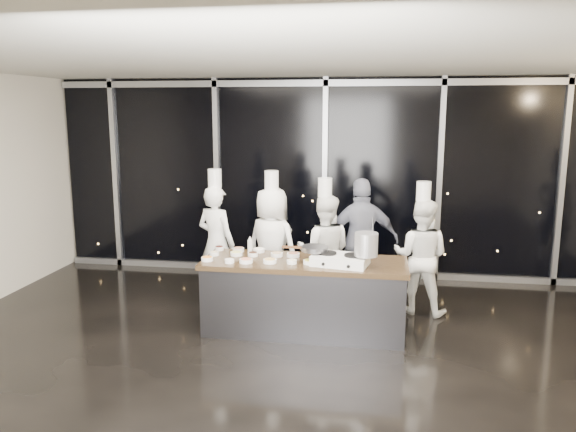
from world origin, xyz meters
name	(u,v)px	position (x,y,z in m)	size (l,w,h in m)	color
ground	(293,363)	(0.00, 0.00, 0.00)	(9.00, 9.00, 0.00)	black
room_shell	(311,155)	(0.18, 0.00, 2.25)	(9.02, 7.02, 3.21)	beige
window_wall	(325,178)	(0.00, 3.43, 1.60)	(8.90, 0.11, 3.20)	black
demo_counter	(304,296)	(0.00, 0.90, 0.45)	(2.46, 0.86, 0.90)	#343438
stove	(340,260)	(0.44, 0.78, 0.96)	(0.70, 0.51, 0.14)	white
frying_pan	(314,248)	(0.12, 0.86, 1.07)	(0.58, 0.37, 0.05)	slate
stock_pot	(366,244)	(0.74, 0.72, 1.17)	(0.27, 0.27, 0.27)	#BCBCBF
prep_bowls	(256,256)	(-0.60, 0.93, 0.93)	(1.39, 0.70, 0.05)	white
squeeze_bottle	(250,245)	(-0.73, 1.16, 1.00)	(0.06, 0.06, 0.22)	silver
chef_far_left	(216,242)	(-1.39, 1.90, 0.85)	(0.71, 0.60, 1.88)	white
chef_left	(272,245)	(-0.58, 1.85, 0.84)	(0.95, 0.80, 1.88)	white
chef_center	(324,250)	(0.15, 1.85, 0.79)	(0.79, 0.63, 1.79)	white
guest	(362,241)	(0.65, 2.12, 0.88)	(1.10, 0.64, 1.77)	#161D3D
chef_right	(421,256)	(1.44, 1.82, 0.78)	(0.88, 0.76, 1.77)	white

